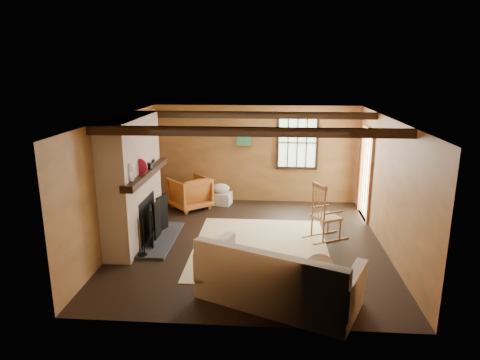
# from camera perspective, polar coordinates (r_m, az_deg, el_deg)

# --- Properties ---
(ground) EXTENTS (5.50, 5.50, 0.00)m
(ground) POSITION_cam_1_polar(r_m,az_deg,el_deg) (8.33, 1.39, -8.39)
(ground) COLOR black
(ground) RESTS_ON ground
(room_envelope) EXTENTS (5.02, 5.52, 2.44)m
(room_envelope) POSITION_cam_1_polar(r_m,az_deg,el_deg) (8.08, 3.11, 3.01)
(room_envelope) COLOR #AF6B3E
(room_envelope) RESTS_ON ground
(fireplace) EXTENTS (1.02, 2.30, 2.40)m
(fireplace) POSITION_cam_1_polar(r_m,az_deg,el_deg) (8.37, -13.97, -0.74)
(fireplace) COLOR #A0433E
(fireplace) RESTS_ON ground
(rug) EXTENTS (2.50, 3.00, 0.01)m
(rug) POSITION_cam_1_polar(r_m,az_deg,el_deg) (8.14, 2.74, -8.96)
(rug) COLOR beige
(rug) RESTS_ON ground
(rocking_chair) EXTENTS (0.94, 0.78, 1.15)m
(rocking_chair) POSITION_cam_1_polar(r_m,az_deg,el_deg) (8.52, 11.22, -4.67)
(rocking_chair) COLOR tan
(rocking_chair) RESTS_ON ground
(sofa) EXTENTS (2.48, 1.83, 0.92)m
(sofa) POSITION_cam_1_polar(r_m,az_deg,el_deg) (6.26, 5.01, -13.40)
(sofa) COLOR beige
(sofa) RESTS_ON ground
(firewood_pile) EXTENTS (0.64, 0.12, 0.23)m
(firewood_pile) POSITION_cam_1_polar(r_m,az_deg,el_deg) (11.00, -8.72, -2.12)
(firewood_pile) COLOR brown
(firewood_pile) RESTS_ON ground
(laundry_basket) EXTENTS (0.56, 0.46, 0.30)m
(laundry_basket) POSITION_cam_1_polar(r_m,az_deg,el_deg) (10.58, -2.58, -2.45)
(laundry_basket) COLOR silver
(laundry_basket) RESTS_ON ground
(basket_pillow) EXTENTS (0.48, 0.41, 0.22)m
(basket_pillow) POSITION_cam_1_polar(r_m,az_deg,el_deg) (10.51, -2.60, -1.09)
(basket_pillow) COLOR beige
(basket_pillow) RESTS_ON laundry_basket
(armchair) EXTENTS (1.18, 1.18, 0.77)m
(armchair) POSITION_cam_1_polar(r_m,az_deg,el_deg) (10.27, -6.70, -1.71)
(armchair) COLOR #BF6026
(armchair) RESTS_ON ground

